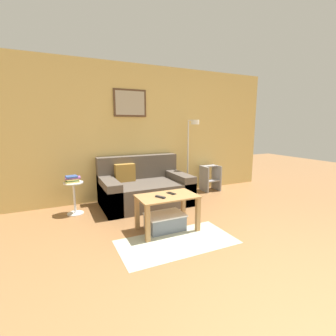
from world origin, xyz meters
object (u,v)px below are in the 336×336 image
(coffee_table, at_px, (167,204))
(floor_lamp, at_px, (191,149))
(remote_control, at_px, (160,197))
(cell_phone, at_px, (171,193))
(storage_bin, at_px, (165,222))
(couch, at_px, (144,189))
(step_stool, at_px, (210,178))
(side_table, at_px, (74,195))
(book_stack, at_px, (72,179))

(coffee_table, height_order, floor_lamp, floor_lamp)
(remote_control, height_order, cell_phone, remote_control)
(coffee_table, relative_size, storage_bin, 1.53)
(floor_lamp, bearing_deg, cell_phone, -129.71)
(couch, distance_m, cell_phone, 1.17)
(coffee_table, relative_size, floor_lamp, 0.53)
(floor_lamp, bearing_deg, remote_control, -132.47)
(coffee_table, distance_m, storage_bin, 0.26)
(storage_bin, relative_size, step_stool, 0.96)
(coffee_table, xyz_separation_m, side_table, (-1.09, 1.20, -0.06))
(couch, relative_size, floor_lamp, 1.02)
(coffee_table, height_order, cell_phone, cell_phone)
(coffee_table, height_order, book_stack, book_stack)
(couch, height_order, storage_bin, couch)
(couch, xyz_separation_m, cell_phone, (-0.02, -1.15, 0.21))
(book_stack, distance_m, cell_phone, 1.66)
(couch, relative_size, coffee_table, 1.93)
(coffee_table, xyz_separation_m, book_stack, (-1.10, 1.21, 0.20))
(coffee_table, height_order, step_stool, step_stool)
(coffee_table, height_order, remote_control, remote_control)
(remote_control, bearing_deg, side_table, 99.85)
(couch, xyz_separation_m, coffee_table, (-0.11, -1.20, 0.09))
(floor_lamp, bearing_deg, coffee_table, -130.69)
(book_stack, bearing_deg, storage_bin, -47.79)
(step_stool, bearing_deg, floor_lamp, -174.80)
(floor_lamp, distance_m, book_stack, 2.34)
(book_stack, height_order, step_stool, book_stack)
(book_stack, xyz_separation_m, remote_control, (0.98, -1.26, -0.08))
(side_table, bearing_deg, couch, 0.27)
(book_stack, relative_size, cell_phone, 1.72)
(floor_lamp, distance_m, remote_control, 2.01)
(storage_bin, distance_m, remote_control, 0.41)
(remote_control, bearing_deg, cell_phone, -0.93)
(storage_bin, relative_size, book_stack, 2.18)
(floor_lamp, relative_size, book_stack, 6.34)
(step_stool, bearing_deg, remote_control, -141.12)
(couch, bearing_deg, book_stack, 179.65)
(cell_phone, bearing_deg, floor_lamp, 33.65)
(book_stack, bearing_deg, step_stool, 4.64)
(cell_phone, bearing_deg, couch, 72.53)
(storage_bin, height_order, step_stool, step_stool)
(couch, bearing_deg, side_table, -179.73)
(floor_lamp, xyz_separation_m, side_table, (-2.29, -0.19, -0.64))
(storage_bin, xyz_separation_m, remote_control, (-0.10, -0.07, 0.39))
(cell_phone, xyz_separation_m, step_stool, (1.64, 1.38, -0.21))
(floor_lamp, xyz_separation_m, remote_control, (-1.32, -1.44, -0.45))
(book_stack, xyz_separation_m, cell_phone, (1.19, -1.15, -0.08))
(floor_lamp, relative_size, remote_control, 10.17)
(side_table, bearing_deg, book_stack, 130.63)
(floor_lamp, relative_size, cell_phone, 10.89)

